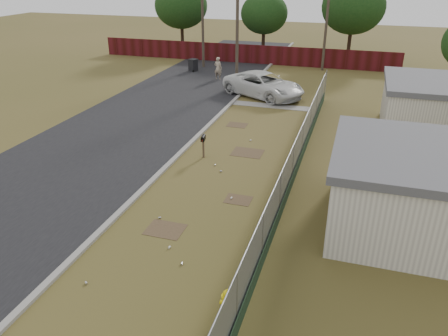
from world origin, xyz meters
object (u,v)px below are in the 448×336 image
(fire_hydrant, at_px, (227,304))
(mailbox, at_px, (203,140))
(pedestrian, at_px, (218,68))
(pickup_truck, at_px, (264,85))
(trash_bin, at_px, (193,65))

(fire_hydrant, distance_m, mailbox, 11.18)
(fire_hydrant, xyz_separation_m, mailbox, (-4.40, 10.26, 0.51))
(mailbox, relative_size, pedestrian, 0.63)
(fire_hydrant, height_order, mailbox, mailbox)
(pickup_truck, relative_size, pedestrian, 3.33)
(fire_hydrant, bearing_deg, pickup_truck, 100.12)
(fire_hydrant, relative_size, mailbox, 0.78)
(mailbox, xyz_separation_m, trash_bin, (-7.60, 18.31, -0.39))
(fire_hydrant, relative_size, pickup_truck, 0.15)
(fire_hydrant, relative_size, pedestrian, 0.49)
(fire_hydrant, xyz_separation_m, pedestrian, (-8.83, 26.22, 0.51))
(fire_hydrant, distance_m, pickup_truck, 22.59)
(fire_hydrant, height_order, pickup_truck, pickup_truck)
(fire_hydrant, distance_m, pedestrian, 27.67)
(mailbox, distance_m, pickup_truck, 11.98)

